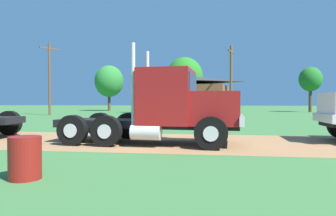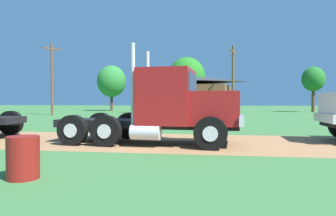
# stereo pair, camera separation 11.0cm
# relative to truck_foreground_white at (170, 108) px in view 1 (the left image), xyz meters

# --- Properties ---
(ground_plane) EXTENTS (200.00, 200.00, 0.00)m
(ground_plane) POSITION_rel_truck_foreground_white_xyz_m (-0.62, 0.56, -1.29)
(ground_plane) COLOR #3C7339
(dirt_track) EXTENTS (120.00, 5.30, 0.01)m
(dirt_track) POSITION_rel_truck_foreground_white_xyz_m (-0.62, 0.56, -1.28)
(dirt_track) COLOR #A27349
(dirt_track) RESTS_ON ground_plane
(truck_foreground_white) EXTENTS (6.92, 2.95, 3.52)m
(truck_foreground_white) POSITION_rel_truck_foreground_white_xyz_m (0.00, 0.00, 0.00)
(truck_foreground_white) COLOR black
(truck_foreground_white) RESTS_ON ground_plane
(steel_barrel) EXTENTS (0.62, 0.62, 0.85)m
(steel_barrel) POSITION_rel_truck_foreground_white_xyz_m (-2.21, -5.27, -0.86)
(steel_barrel) COLOR maroon
(steel_barrel) RESTS_ON ground_plane
(shed_building) EXTENTS (11.39, 9.30, 4.73)m
(shed_building) POSITION_rel_truck_foreground_white_xyz_m (-1.50, 27.00, 0.99)
(shed_building) COLOR brown
(shed_building) RESTS_ON ground_plane
(utility_pole_near) EXTENTS (1.32, 1.92, 8.00)m
(utility_pole_near) POSITION_rel_truck_foreground_white_xyz_m (-16.20, 20.42, 2.96)
(utility_pole_near) COLOR brown
(utility_pole_near) RESTS_ON ground_plane
(utility_pole_far) EXTENTS (0.81, 2.14, 7.21)m
(utility_pole_far) POSITION_rel_truck_foreground_white_xyz_m (3.58, 20.49, 2.56)
(utility_pole_far) COLOR brown
(utility_pole_far) RESTS_ON ground_plane
(tree_left) EXTENTS (4.68, 4.68, 7.41)m
(tree_left) POSITION_rel_truck_foreground_white_xyz_m (-14.83, 36.41, 3.53)
(tree_left) COLOR #513823
(tree_left) RESTS_ON ground_plane
(tree_mid) EXTENTS (5.38, 5.38, 8.00)m
(tree_mid) POSITION_rel_truck_foreground_white_xyz_m (-2.22, 33.02, 3.75)
(tree_mid) COLOR #513823
(tree_mid) RESTS_ON ground_plane
(tree_right) EXTENTS (3.20, 3.20, 6.52)m
(tree_right) POSITION_rel_truck_foreground_white_xyz_m (15.85, 34.91, 3.41)
(tree_right) COLOR #513823
(tree_right) RESTS_ON ground_plane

